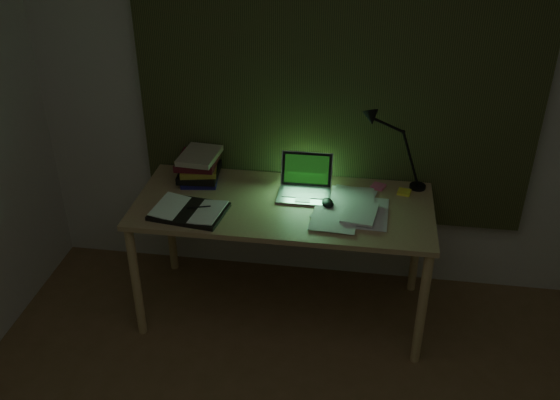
% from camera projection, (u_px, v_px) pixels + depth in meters
% --- Properties ---
extents(wall_back, '(3.50, 0.00, 2.50)m').
position_uv_depth(wall_back, '(336.00, 86.00, 3.42)').
color(wall_back, beige).
rests_on(wall_back, ground).
extents(curtain, '(2.20, 0.06, 2.00)m').
position_uv_depth(curtain, '(337.00, 52.00, 3.28)').
color(curtain, '#2E361B').
rests_on(curtain, wall_back).
extents(desk, '(1.60, 0.70, 0.73)m').
position_uv_depth(desk, '(283.00, 259.00, 3.53)').
color(desk, tan).
rests_on(desk, floor).
extents(laptop, '(0.29, 0.32, 0.20)m').
position_uv_depth(laptop, '(304.00, 180.00, 3.35)').
color(laptop, silver).
rests_on(laptop, desk).
extents(open_textbook, '(0.40, 0.31, 0.03)m').
position_uv_depth(open_textbook, '(189.00, 211.00, 3.25)').
color(open_textbook, white).
rests_on(open_textbook, desk).
extents(book_stack, '(0.24, 0.28, 0.18)m').
position_uv_depth(book_stack, '(199.00, 166.00, 3.53)').
color(book_stack, white).
rests_on(book_stack, desk).
extents(loose_papers, '(0.43, 0.45, 0.02)m').
position_uv_depth(loose_papers, '(349.00, 211.00, 3.26)').
color(loose_papers, silver).
rests_on(loose_papers, desk).
extents(mouse, '(0.09, 0.11, 0.04)m').
position_uv_depth(mouse, '(328.00, 203.00, 3.31)').
color(mouse, black).
rests_on(mouse, desk).
extents(sticky_yellow, '(0.08, 0.08, 0.01)m').
position_uv_depth(sticky_yellow, '(404.00, 192.00, 3.43)').
color(sticky_yellow, yellow).
rests_on(sticky_yellow, desk).
extents(sticky_pink, '(0.09, 0.09, 0.01)m').
position_uv_depth(sticky_pink, '(378.00, 186.00, 3.49)').
color(sticky_pink, pink).
rests_on(sticky_pink, desk).
extents(desk_lamp, '(0.35, 0.28, 0.49)m').
position_uv_depth(desk_lamp, '(422.00, 149.00, 3.37)').
color(desk_lamp, black).
rests_on(desk_lamp, desk).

